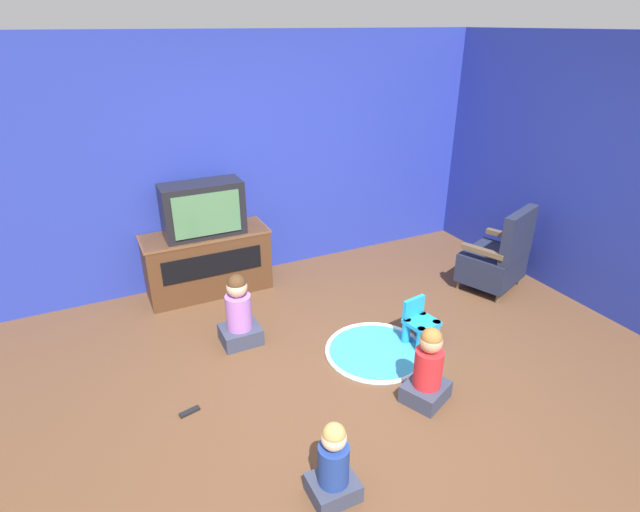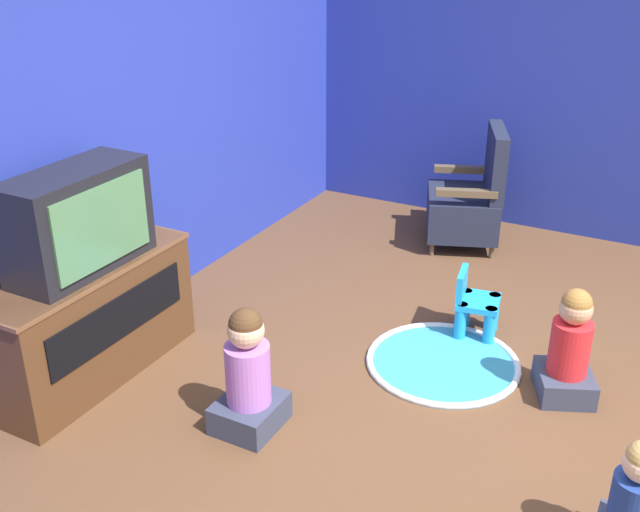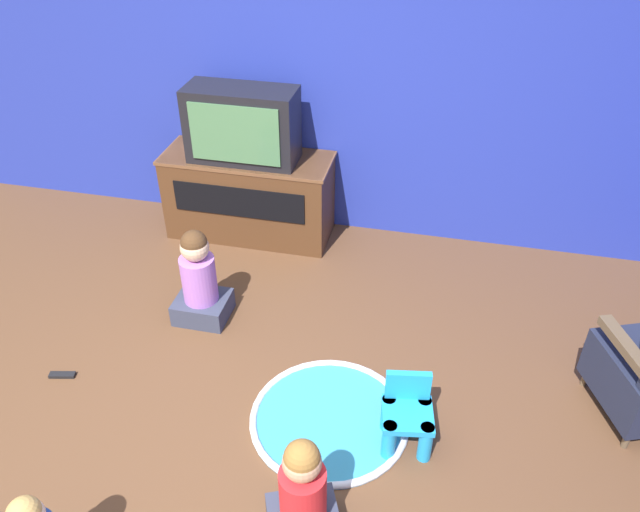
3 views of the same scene
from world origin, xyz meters
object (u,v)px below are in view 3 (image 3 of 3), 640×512
at_px(television, 242,125).
at_px(remote_control, 62,375).
at_px(tv_cabinet, 249,194).
at_px(yellow_kid_chair, 407,417).
at_px(child_watching_right, 303,497).
at_px(child_watching_center, 199,281).

relative_size(television, remote_control, 4.97).
height_order(tv_cabinet, yellow_kid_chair, tv_cabinet).
bearing_deg(yellow_kid_chair, child_watching_right, -132.01).
bearing_deg(remote_control, child_watching_right, -33.47).
bearing_deg(television, remote_control, -109.91).
relative_size(child_watching_center, child_watching_right, 1.06).
bearing_deg(remote_control, tv_cabinet, 58.23).
height_order(yellow_kid_chair, child_watching_center, child_watching_center).
xyz_separation_m(child_watching_center, child_watching_right, (1.01, -1.32, -0.02)).
distance_m(tv_cabinet, child_watching_right, 2.56).
bearing_deg(child_watching_right, yellow_kid_chair, 34.11).
distance_m(child_watching_center, remote_control, 0.96).
height_order(television, remote_control, television).
bearing_deg(yellow_kid_chair, tv_cabinet, 119.30).
bearing_deg(television, child_watching_right, -66.44).
bearing_deg(child_watching_right, remote_control, 135.29).
bearing_deg(tv_cabinet, yellow_kid_chair, -51.08).
height_order(tv_cabinet, child_watching_right, tv_cabinet).
height_order(yellow_kid_chair, child_watching_right, child_watching_right).
distance_m(television, remote_control, 2.01).
height_order(television, child_watching_center, television).
height_order(child_watching_center, child_watching_right, child_watching_center).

